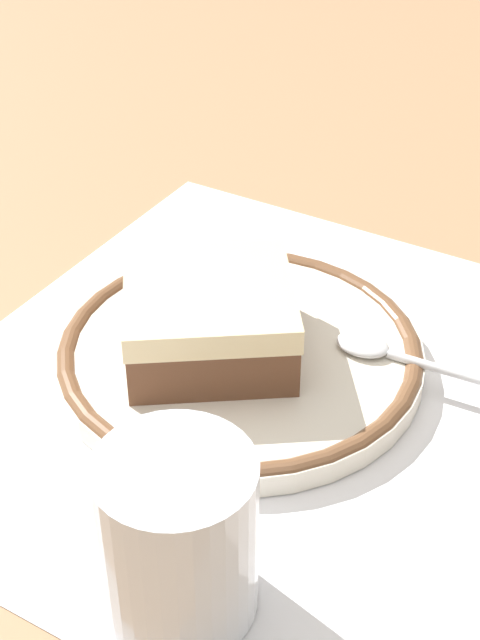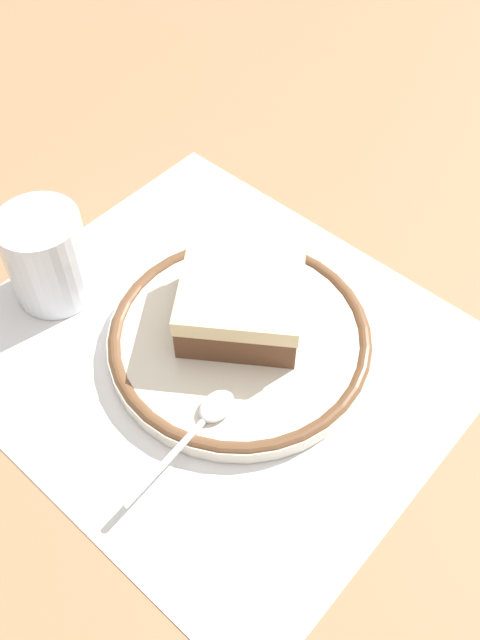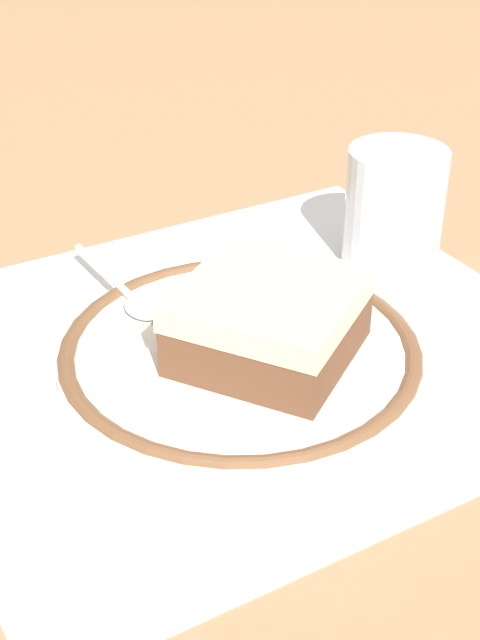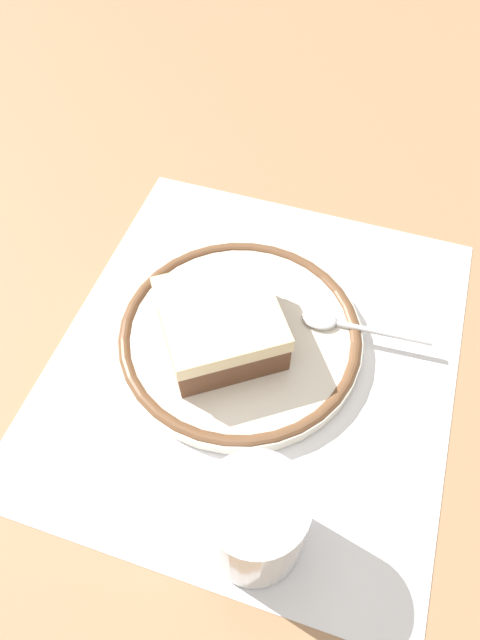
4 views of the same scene
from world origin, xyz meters
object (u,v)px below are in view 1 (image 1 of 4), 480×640
(cake_slice, at_px, (209,318))
(spoon, at_px, (390,353))
(cup, at_px, (178,546))
(plate, at_px, (240,353))

(cake_slice, height_order, spoon, cake_slice)
(spoon, relative_size, cup, 1.38)
(plate, xyz_separation_m, spoon, (-0.04, 0.08, 0.01))
(plate, height_order, cup, cup)
(plate, bearing_deg, cake_slice, -51.09)
(plate, relative_size, cup, 2.59)
(cake_slice, distance_m, cup, 0.17)
(plate, height_order, spoon, spoon)
(cake_slice, relative_size, cup, 1.59)
(cup, bearing_deg, cake_slice, -152.68)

